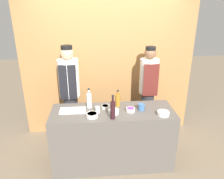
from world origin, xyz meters
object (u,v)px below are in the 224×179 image
Objects in this scene: chef_right at (148,91)px; bottle_clear at (89,100)px; bottle_wine at (113,109)px; cup_blue at (141,107)px; sauce_bowl_yellow at (105,107)px; sauce_bowl_orange at (92,115)px; bottle_amber at (118,100)px; sauce_bowl_red at (114,111)px; cutting_board at (73,110)px; cup_steel at (98,110)px; chef_left at (70,92)px; sauce_bowl_purple at (130,110)px; sauce_bowl_white at (163,113)px.

bottle_clear is at bearing -153.78° from chef_right.
bottle_wine is 0.49m from cup_blue.
sauce_bowl_orange is (-0.19, -0.25, 0.01)m from sauce_bowl_yellow.
sauce_bowl_yellow is 0.47× the size of bottle_amber.
cup_blue is 0.69m from chef_right.
sauce_bowl_yellow is 0.25m from bottle_clear.
sauce_bowl_orange is at bearing -166.13° from sauce_bowl_red.
bottle_wine is at bearing -25.24° from cutting_board.
sauce_bowl_orange is at bearing -122.69° from cup_steel.
sauce_bowl_orange is at bearing -64.94° from chef_left.
sauce_bowl_purple is 1.34× the size of cup_blue.
sauce_bowl_red is 0.44× the size of bottle_wine.
cutting_board is at bearing 174.77° from sauce_bowl_purple.
bottle_wine is at bearing -49.24° from bottle_clear.
chef_right reaches higher than cutting_board.
sauce_bowl_orange and sauce_bowl_white have the same top height.
bottle_clear reaches higher than sauce_bowl_purple.
sauce_bowl_red is 0.41m from cup_blue.
sauce_bowl_orange is 0.31m from bottle_clear.
bottle_wine is at bearing -43.44° from cup_steel.
sauce_bowl_orange is 0.96× the size of sauce_bowl_white.
cup_blue is (0.51, -0.10, 0.02)m from sauce_bowl_yellow.
sauce_bowl_white is 0.56× the size of bottle_clear.
chef_right is (0.25, 0.64, -0.01)m from cup_blue.
chef_left is at bearing 149.22° from cup_blue.
bottle_amber is (0.19, 0.06, 0.08)m from sauce_bowl_yellow.
sauce_bowl_white reaches higher than cutting_board.
bottle_clear is 1.11m from chef_right.
sauce_bowl_yellow is 0.52m from cup_blue.
sauce_bowl_orange is at bearing -35.13° from cutting_board.
sauce_bowl_yellow is at bearing 159.57° from sauce_bowl_purple.
chef_left is at bearing 126.99° from bottle_wine.
bottle_wine is (0.08, -0.31, 0.11)m from sauce_bowl_yellow.
cutting_board is 0.21× the size of chef_left.
bottle_amber is 0.36m from cup_steel.
chef_left is at bearing 123.91° from bottle_clear.
bottle_amber is 0.15× the size of chef_left.
sauce_bowl_red is 0.59× the size of bottle_amber.
bottle_amber is 0.15× the size of chef_right.
bottle_amber is (-0.16, 0.19, 0.07)m from sauce_bowl_purple.
cup_blue is 1.25m from chef_left.
cutting_board is at bearing -170.26° from bottle_amber.
chef_left is (-0.37, 0.79, 0.02)m from sauce_bowl_orange.
bottle_wine is (0.55, -0.26, 0.12)m from cutting_board.
sauce_bowl_white is 0.71m from bottle_wine.
chef_left reaches higher than cup_blue.
cup_blue is at bearing 10.97° from sauce_bowl_purple.
sauce_bowl_yellow is 0.34m from bottle_wine.
chef_left reaches higher than chef_right.
sauce_bowl_purple is 0.77× the size of sauce_bowl_white.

